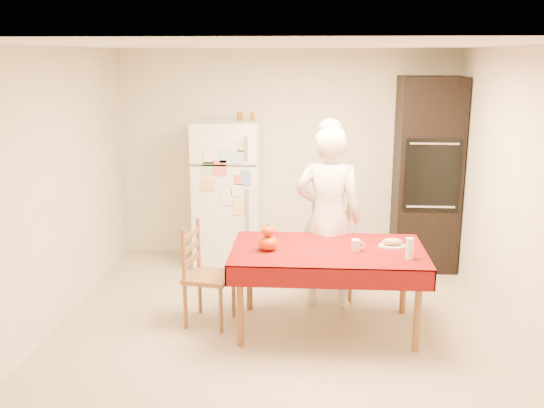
# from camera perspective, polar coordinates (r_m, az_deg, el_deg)

# --- Properties ---
(floor) EXTENTS (4.50, 4.50, 0.00)m
(floor) POSITION_cam_1_polar(r_m,az_deg,el_deg) (5.53, 0.18, -12.15)
(floor) COLOR tan
(floor) RESTS_ON ground
(room_shell) EXTENTS (4.02, 4.52, 2.51)m
(room_shell) POSITION_cam_1_polar(r_m,az_deg,el_deg) (5.04, 0.20, 4.69)
(room_shell) COLOR beige
(room_shell) RESTS_ON ground
(refrigerator) EXTENTS (0.75, 0.74, 1.70)m
(refrigerator) POSITION_cam_1_polar(r_m,az_deg,el_deg) (7.09, -4.13, 0.96)
(refrigerator) COLOR white
(refrigerator) RESTS_ON floor
(oven_cabinet) EXTENTS (0.70, 0.62, 2.20)m
(oven_cabinet) POSITION_cam_1_polar(r_m,az_deg,el_deg) (7.14, 14.36, 2.72)
(oven_cabinet) COLOR black
(oven_cabinet) RESTS_ON floor
(dining_table) EXTENTS (1.70, 1.00, 0.76)m
(dining_table) POSITION_cam_1_polar(r_m,az_deg,el_deg) (5.40, 5.27, -4.91)
(dining_table) COLOR brown
(dining_table) RESTS_ON floor
(chair_far) EXTENTS (0.44, 0.42, 0.95)m
(chair_far) POSITION_cam_1_polar(r_m,az_deg,el_deg) (6.26, 5.61, -4.05)
(chair_far) COLOR brown
(chair_far) RESTS_ON floor
(chair_left) EXTENTS (0.47, 0.49, 0.95)m
(chair_left) POSITION_cam_1_polar(r_m,az_deg,el_deg) (5.61, -6.55, -6.22)
(chair_left) COLOR brown
(chair_left) RESTS_ON floor
(seated_woman) EXTENTS (0.70, 0.50, 1.79)m
(seated_woman) POSITION_cam_1_polar(r_m,az_deg,el_deg) (5.86, 5.32, -1.31)
(seated_woman) COLOR silver
(seated_woman) RESTS_ON floor
(coffee_mug) EXTENTS (0.08, 0.08, 0.10)m
(coffee_mug) POSITION_cam_1_polar(r_m,az_deg,el_deg) (5.34, 7.90, -3.86)
(coffee_mug) COLOR silver
(coffee_mug) RESTS_ON dining_table
(pumpkin_lower) EXTENTS (0.17, 0.17, 0.13)m
(pumpkin_lower) POSITION_cam_1_polar(r_m,az_deg,el_deg) (5.30, -0.38, -3.69)
(pumpkin_lower) COLOR #EB5405
(pumpkin_lower) RESTS_ON dining_table
(pumpkin_upper) EXTENTS (0.12, 0.12, 0.09)m
(pumpkin_upper) POSITION_cam_1_polar(r_m,az_deg,el_deg) (5.27, -0.39, -2.53)
(pumpkin_upper) COLOR #D85C05
(pumpkin_upper) RESTS_ON pumpkin_lower
(wine_glass) EXTENTS (0.07, 0.07, 0.18)m
(wine_glass) POSITION_cam_1_polar(r_m,az_deg,el_deg) (5.21, 12.84, -4.09)
(wine_glass) COLOR silver
(wine_glass) RESTS_ON dining_table
(bread_plate) EXTENTS (0.24, 0.24, 0.02)m
(bread_plate) POSITION_cam_1_polar(r_m,az_deg,el_deg) (5.50, 11.24, -3.90)
(bread_plate) COLOR silver
(bread_plate) RESTS_ON dining_table
(bread_loaf) EXTENTS (0.18, 0.10, 0.06)m
(bread_loaf) POSITION_cam_1_polar(r_m,az_deg,el_deg) (5.49, 11.26, -3.50)
(bread_loaf) COLOR #A88952
(bread_loaf) RESTS_ON bread_plate
(spice_jar_left) EXTENTS (0.05, 0.05, 0.10)m
(spice_jar_left) POSITION_cam_1_polar(r_m,az_deg,el_deg) (6.97, -3.14, 8.27)
(spice_jar_left) COLOR brown
(spice_jar_left) RESTS_ON refrigerator
(spice_jar_mid) EXTENTS (0.05, 0.05, 0.10)m
(spice_jar_mid) POSITION_cam_1_polar(r_m,az_deg,el_deg) (6.97, -2.94, 8.27)
(spice_jar_mid) COLOR brown
(spice_jar_mid) RESTS_ON refrigerator
(spice_jar_right) EXTENTS (0.05, 0.05, 0.10)m
(spice_jar_right) POSITION_cam_1_polar(r_m,az_deg,el_deg) (6.96, -1.87, 8.27)
(spice_jar_right) COLOR brown
(spice_jar_right) RESTS_ON refrigerator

